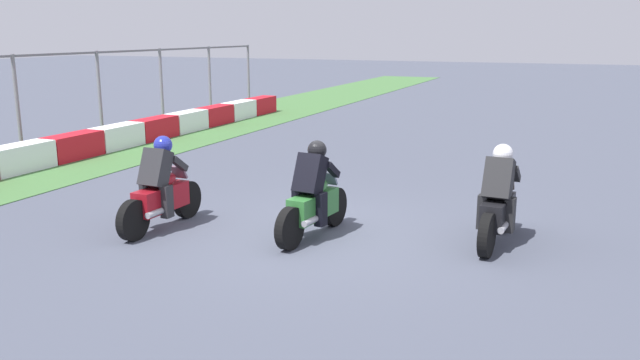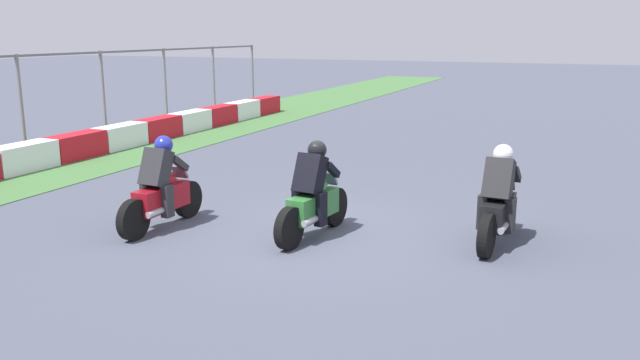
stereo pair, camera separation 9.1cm
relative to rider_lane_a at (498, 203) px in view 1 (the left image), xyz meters
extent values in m
plane|color=#474C5A|center=(-0.64, 2.60, -0.62)|extent=(120.00, 120.00, 0.00)
cube|color=white|center=(1.03, 10.75, -0.30)|extent=(1.63, 0.60, 0.64)
cube|color=red|center=(2.69, 10.75, -0.30)|extent=(1.63, 0.60, 0.64)
cube|color=white|center=(4.36, 10.75, -0.30)|extent=(1.63, 0.60, 0.64)
cube|color=red|center=(6.02, 10.75, -0.30)|extent=(1.63, 0.60, 0.64)
cube|color=white|center=(7.69, 10.75, -0.30)|extent=(1.63, 0.60, 0.64)
cube|color=red|center=(9.36, 10.75, -0.30)|extent=(1.63, 0.60, 0.64)
cube|color=white|center=(11.02, 10.75, -0.30)|extent=(1.63, 0.60, 0.64)
cube|color=red|center=(12.69, 10.75, -0.30)|extent=(1.63, 0.60, 0.64)
cylinder|color=slate|center=(2.33, 12.09, 0.68)|extent=(0.10, 0.10, 2.60)
cylinder|color=slate|center=(5.31, 12.09, 0.68)|extent=(0.10, 0.10, 2.60)
cylinder|color=slate|center=(8.28, 12.09, 0.68)|extent=(0.10, 0.10, 2.60)
cylinder|color=slate|center=(11.26, 12.09, 0.68)|extent=(0.10, 0.10, 2.60)
cylinder|color=slate|center=(14.23, 12.09, 0.68)|extent=(0.10, 0.10, 2.60)
cylinder|color=black|center=(0.70, -0.04, -0.30)|extent=(0.65, 0.18, 0.64)
cylinder|color=black|center=(-0.69, 0.05, -0.30)|extent=(0.65, 0.18, 0.64)
cube|color=black|center=(0.00, 0.00, -0.12)|extent=(1.12, 0.39, 0.40)
ellipsoid|color=black|center=(0.10, -0.01, 0.18)|extent=(0.50, 0.33, 0.24)
cube|color=red|center=(-0.51, 0.03, -0.10)|extent=(0.07, 0.16, 0.08)
cylinder|color=#A5A5AD|center=(-0.36, -0.14, -0.25)|extent=(0.43, 0.13, 0.10)
cube|color=black|center=(-0.10, 0.01, 0.40)|extent=(0.51, 0.43, 0.66)
sphere|color=silver|center=(0.12, -0.01, 0.74)|extent=(0.32, 0.32, 0.30)
cube|color=gray|center=(0.50, -0.03, 0.22)|extent=(0.17, 0.27, 0.23)
cube|color=black|center=(-0.10, 0.21, -0.12)|extent=(0.19, 0.15, 0.52)
cube|color=black|center=(-0.13, -0.19, -0.12)|extent=(0.19, 0.15, 0.52)
cube|color=black|center=(0.29, 0.16, 0.42)|extent=(0.39, 0.12, 0.31)
cube|color=black|center=(0.27, -0.20, 0.42)|extent=(0.39, 0.12, 0.31)
cylinder|color=black|center=(-0.08, 2.61, -0.30)|extent=(0.65, 0.21, 0.64)
cylinder|color=black|center=(-1.47, 2.77, -0.30)|extent=(0.65, 0.21, 0.64)
cube|color=#2F7232|center=(-0.78, 2.69, -0.12)|extent=(1.13, 0.44, 0.40)
ellipsoid|color=#2F7232|center=(-0.68, 2.68, 0.18)|extent=(0.51, 0.35, 0.24)
cube|color=red|center=(-1.28, 2.75, -0.10)|extent=(0.08, 0.17, 0.08)
cylinder|color=#A5A5AD|center=(-1.14, 2.57, -0.25)|extent=(0.43, 0.15, 0.10)
cube|color=black|center=(-0.88, 2.70, 0.40)|extent=(0.53, 0.45, 0.66)
sphere|color=black|center=(-0.66, 2.68, 0.74)|extent=(0.33, 0.33, 0.30)
cube|color=slate|center=(-0.28, 2.64, 0.22)|extent=(0.18, 0.28, 0.23)
cube|color=black|center=(-0.87, 2.90, -0.12)|extent=(0.19, 0.16, 0.52)
cube|color=black|center=(-0.92, 2.51, -0.12)|extent=(0.19, 0.16, 0.52)
cube|color=black|center=(-0.48, 2.84, 0.42)|extent=(0.39, 0.14, 0.31)
cube|color=black|center=(-0.52, 2.48, 0.42)|extent=(0.39, 0.14, 0.31)
cylinder|color=black|center=(-0.62, 5.13, -0.30)|extent=(0.64, 0.16, 0.64)
cylinder|color=black|center=(-2.02, 5.16, -0.30)|extent=(0.64, 0.16, 0.64)
cube|color=maroon|center=(-1.32, 5.14, -0.12)|extent=(1.11, 0.35, 0.40)
ellipsoid|color=maroon|center=(-1.22, 5.14, 0.18)|extent=(0.49, 0.31, 0.24)
cube|color=red|center=(-1.83, 5.16, -0.10)|extent=(0.06, 0.16, 0.08)
cylinder|color=#A5A5AD|center=(-1.67, 4.99, -0.25)|extent=(0.42, 0.11, 0.10)
cube|color=#272729|center=(-1.42, 5.15, 0.40)|extent=(0.49, 0.41, 0.66)
sphere|color=#232C9E|center=(-1.20, 5.14, 0.74)|extent=(0.31, 0.31, 0.30)
cube|color=#6C4F60|center=(-0.82, 5.13, 0.22)|extent=(0.16, 0.26, 0.23)
cube|color=#272729|center=(-1.43, 5.35, -0.12)|extent=(0.18, 0.14, 0.52)
cube|color=#272729|center=(-1.44, 4.95, -0.12)|extent=(0.18, 0.14, 0.52)
cube|color=#272729|center=(-1.03, 5.32, 0.42)|extent=(0.39, 0.11, 0.31)
cube|color=#272729|center=(-1.04, 4.96, 0.42)|extent=(0.39, 0.11, 0.31)
camera|label=1|loc=(-9.74, -1.18, 2.52)|focal=36.57mm
camera|label=2|loc=(-9.71, -1.26, 2.52)|focal=36.57mm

